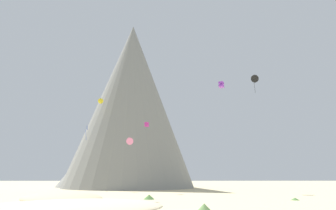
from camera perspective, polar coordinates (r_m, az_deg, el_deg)
dune_foreground_left at (r=58.88m, az=-19.48°, el=-16.48°), size 21.10×22.76×2.49m
dune_foreground_right at (r=40.63m, az=-19.41°, el=-18.29°), size 32.89×31.15×2.17m
bush_scatter_east at (r=51.54m, az=-15.83°, el=-17.03°), size 3.63×3.63×0.48m
bush_near_right at (r=57.35m, az=22.97°, el=-16.09°), size 1.91×1.91×0.43m
bush_far_left at (r=37.95m, az=6.90°, el=-18.68°), size 2.29×2.29×0.85m
bush_mid_center at (r=55.02m, az=-3.62°, el=-17.02°), size 2.52×2.52×0.83m
bush_near_left at (r=52.35m, az=-12.30°, el=-17.18°), size 3.15×3.15×0.43m
rock_massif at (r=111.45m, az=-7.76°, el=-1.50°), size 57.19×52.86×60.68m
kite_magenta_mid at (r=79.86m, az=-4.07°, el=-3.72°), size 1.27×1.29×1.16m
kite_yellow_high at (r=95.90m, az=-12.67°, el=0.76°), size 1.73×0.83×1.69m
kite_violet_high at (r=87.87m, az=10.09°, el=3.82°), size 1.81×1.84×1.66m
kite_blue_mid at (r=96.74m, az=-15.15°, el=-4.48°), size 0.57×1.17×4.52m
kite_pink_low at (r=55.11m, az=-7.24°, el=-6.81°), size 1.40×0.77×1.33m
kite_black_high at (r=98.74m, az=16.13°, el=4.80°), size 2.51×0.86×5.83m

